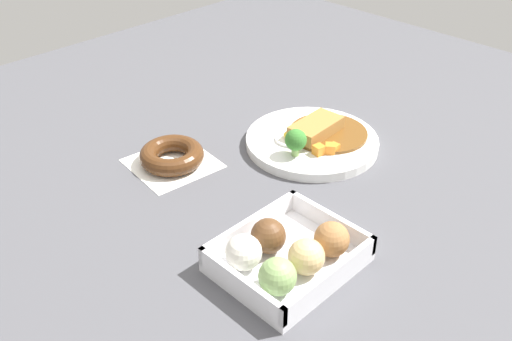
# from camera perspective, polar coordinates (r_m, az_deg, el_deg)

# --- Properties ---
(ground_plane) EXTENTS (1.60, 1.60, 0.00)m
(ground_plane) POSITION_cam_1_polar(r_m,az_deg,el_deg) (1.02, 3.22, 0.56)
(ground_plane) COLOR #4C4C51
(curry_plate) EXTENTS (0.25, 0.25, 0.07)m
(curry_plate) POSITION_cam_1_polar(r_m,az_deg,el_deg) (1.07, 5.75, 3.13)
(curry_plate) COLOR white
(curry_plate) RESTS_ON ground_plane
(donut_box) EXTENTS (0.19, 0.16, 0.06)m
(donut_box) POSITION_cam_1_polar(r_m,az_deg,el_deg) (0.79, 3.12, -8.47)
(donut_box) COLOR white
(donut_box) RESTS_ON ground_plane
(chocolate_ring_donut) EXTENTS (0.16, 0.16, 0.03)m
(chocolate_ring_donut) POSITION_cam_1_polar(r_m,az_deg,el_deg) (1.03, -8.48, 1.48)
(chocolate_ring_donut) COLOR white
(chocolate_ring_donut) RESTS_ON ground_plane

